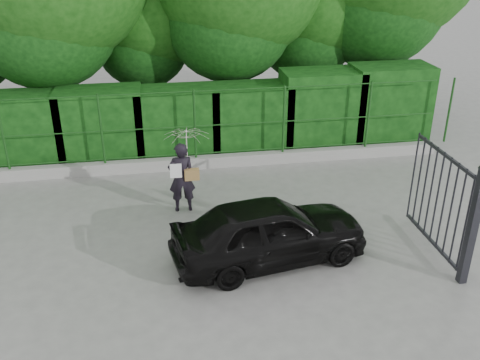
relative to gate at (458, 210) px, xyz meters
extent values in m
plane|color=gray|center=(-4.60, 0.72, -1.19)|extent=(80.00, 80.00, 0.00)
cube|color=#9E9E99|center=(-4.60, 5.22, -1.04)|extent=(14.00, 0.25, 0.30)
cylinder|color=#174515|center=(-8.80, 5.22, 0.01)|extent=(0.06, 0.06, 1.80)
cylinder|color=#174515|center=(-6.50, 5.22, 0.01)|extent=(0.06, 0.06, 1.80)
cylinder|color=#174515|center=(-4.20, 5.22, 0.01)|extent=(0.06, 0.06, 1.80)
cylinder|color=#174515|center=(-1.90, 5.22, 0.01)|extent=(0.06, 0.06, 1.80)
cylinder|color=#174515|center=(0.40, 5.22, 0.01)|extent=(0.06, 0.06, 1.80)
cylinder|color=#174515|center=(2.70, 5.22, 0.01)|extent=(0.06, 0.06, 1.80)
cylinder|color=#174515|center=(-4.60, 5.22, -0.79)|extent=(13.60, 0.03, 0.03)
cylinder|color=#174515|center=(-4.60, 5.22, -0.04)|extent=(13.60, 0.03, 0.03)
cylinder|color=#174515|center=(-4.60, 5.22, 0.86)|extent=(13.60, 0.03, 0.03)
cube|color=black|center=(-8.60, 6.22, -0.24)|extent=(2.20, 1.20, 1.90)
cube|color=black|center=(-6.60, 6.22, -0.22)|extent=(2.20, 1.20, 1.93)
cube|color=black|center=(-4.60, 6.22, -0.25)|extent=(2.20, 1.20, 1.87)
cube|color=black|center=(-2.60, 6.22, -0.25)|extent=(2.20, 1.20, 1.87)
cube|color=black|center=(-0.60, 6.22, -0.10)|extent=(2.20, 1.20, 2.17)
cube|color=black|center=(1.40, 6.22, -0.06)|extent=(2.20, 1.20, 2.25)
cylinder|color=black|center=(-7.60, 7.92, 1.06)|extent=(0.36, 0.36, 4.50)
cylinder|color=black|center=(-5.10, 9.22, 0.44)|extent=(0.36, 0.36, 3.25)
sphere|color=#14470F|center=(-5.10, 9.22, 2.39)|extent=(3.90, 3.90, 3.90)
cylinder|color=black|center=(-2.60, 8.22, 0.94)|extent=(0.36, 0.36, 4.25)
cylinder|color=black|center=(-0.10, 8.92, 0.56)|extent=(0.36, 0.36, 3.50)
cylinder|color=black|center=(1.90, 8.52, 1.19)|extent=(0.36, 0.36, 4.75)
cube|color=#25252B|center=(0.00, -0.48, -0.09)|extent=(0.14, 0.14, 2.20)
cube|color=#25252B|center=(0.00, 0.67, -1.04)|extent=(0.05, 2.00, 0.06)
cube|color=#25252B|center=(0.00, 0.67, 0.76)|extent=(0.05, 2.00, 0.06)
cylinder|color=#25252B|center=(0.00, -0.28, -0.14)|extent=(0.04, 0.04, 1.90)
cylinder|color=#25252B|center=(0.00, -0.03, -0.14)|extent=(0.04, 0.04, 1.90)
cylinder|color=#25252B|center=(0.00, 0.22, -0.14)|extent=(0.04, 0.04, 1.90)
cylinder|color=#25252B|center=(0.00, 0.47, -0.14)|extent=(0.04, 0.04, 1.90)
cylinder|color=#25252B|center=(0.00, 0.72, -0.14)|extent=(0.04, 0.04, 1.90)
cylinder|color=#25252B|center=(0.00, 0.97, -0.14)|extent=(0.04, 0.04, 1.90)
cylinder|color=#25252B|center=(0.00, 1.22, -0.14)|extent=(0.04, 0.04, 1.90)
cylinder|color=#25252B|center=(0.00, 1.47, -0.14)|extent=(0.04, 0.04, 1.90)
cylinder|color=#25252B|center=(0.00, 1.72, -0.14)|extent=(0.04, 0.04, 1.90)
imported|color=black|center=(-4.69, 2.99, -0.39)|extent=(0.59, 0.40, 1.59)
imported|color=silver|center=(-4.54, 3.04, 0.25)|extent=(0.97, 0.98, 0.89)
cube|color=olive|center=(-4.47, 2.91, -0.30)|extent=(0.32, 0.15, 0.24)
cube|color=white|center=(-4.81, 2.87, -0.18)|extent=(0.25, 0.02, 0.32)
imported|color=black|center=(-3.23, 0.77, -0.57)|extent=(3.84, 2.07, 1.24)
camera|label=1|loc=(-5.14, -7.53, 4.53)|focal=40.00mm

